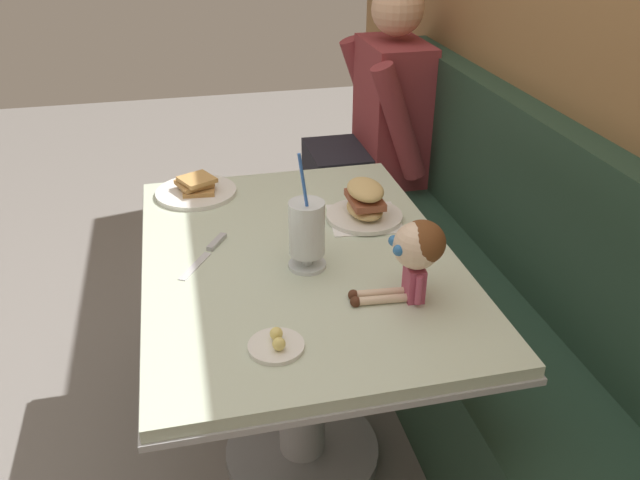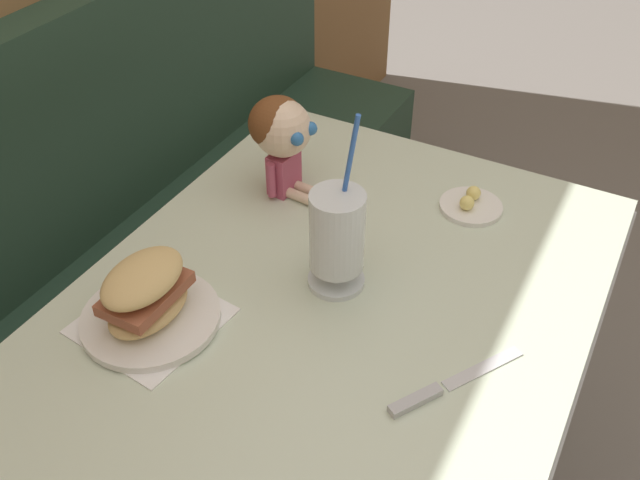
% 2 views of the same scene
% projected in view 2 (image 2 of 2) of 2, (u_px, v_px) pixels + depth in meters
% --- Properties ---
extents(booth_bench, '(2.60, 0.48, 1.00)m').
position_uv_depth(booth_bench, '(84.00, 343.00, 1.63)').
color(booth_bench, '#233D2D').
rests_on(booth_bench, ground).
extents(diner_table, '(1.11, 0.81, 0.74)m').
position_uv_depth(diner_table, '(323.00, 385.00, 1.26)').
color(diner_table, beige).
rests_on(diner_table, ground).
extents(milkshake_glass, '(0.10, 0.10, 0.32)m').
position_uv_depth(milkshake_glass, '(337.00, 237.00, 1.12)').
color(milkshake_glass, silver).
rests_on(milkshake_glass, diner_table).
extents(sandwich_plate, '(0.22, 0.22, 0.12)m').
position_uv_depth(sandwich_plate, '(147.00, 300.00, 1.09)').
color(sandwich_plate, white).
rests_on(sandwich_plate, diner_table).
extents(butter_saucer, '(0.12, 0.12, 0.04)m').
position_uv_depth(butter_saucer, '(471.00, 205.00, 1.34)').
color(butter_saucer, white).
rests_on(butter_saucer, diner_table).
extents(butter_knife, '(0.21, 0.14, 0.01)m').
position_uv_depth(butter_knife, '(435.00, 391.00, 1.00)').
color(butter_knife, silver).
rests_on(butter_knife, diner_table).
extents(seated_doll, '(0.12, 0.22, 0.20)m').
position_uv_depth(seated_doll, '(282.00, 133.00, 1.31)').
color(seated_doll, '#B74C6B').
rests_on(seated_doll, diner_table).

